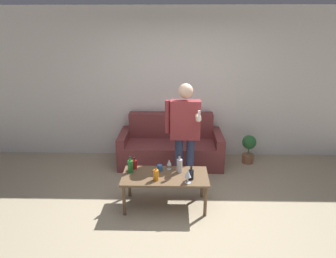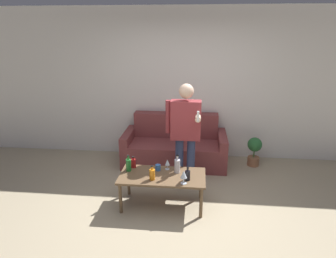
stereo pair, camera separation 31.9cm
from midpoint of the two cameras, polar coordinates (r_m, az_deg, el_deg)
ground_plane at (r=3.97m, az=3.80°, el=-17.14°), size 16.00×16.00×0.00m
wall_back at (r=5.49m, az=4.96°, el=8.34°), size 8.00×0.06×2.70m
couch at (r=5.39m, az=3.01°, el=-3.38°), size 1.80×0.82×0.86m
coffee_table at (r=4.06m, az=1.19°, el=-9.42°), size 1.15×0.57×0.46m
bottle_orange at (r=4.13m, az=-5.33°, el=-6.82°), size 0.07×0.07×0.23m
bottle_green at (r=3.91m, az=6.12°, el=-8.76°), size 0.07×0.07×0.18m
bottle_dark at (r=3.89m, az=-0.66°, el=-8.64°), size 0.07×0.07×0.20m
bottle_yellow at (r=4.24m, az=-4.45°, el=-6.50°), size 0.07×0.07×0.17m
bottle_red at (r=4.08m, az=4.03°, el=-7.00°), size 0.08×0.08×0.26m
wine_glass_near at (r=4.16m, az=2.09°, el=-6.45°), size 0.07×0.07×0.15m
wine_glass_far at (r=3.80m, az=5.45°, el=-8.68°), size 0.08×0.08×0.18m
cup_on_table at (r=4.15m, az=0.29°, el=-7.40°), size 0.07×0.07×0.08m
person_standing_front at (r=4.39m, az=5.39°, el=0.05°), size 0.51×0.42×1.59m
potted_plant at (r=5.52m, az=17.72°, el=-3.77°), size 0.25×0.25×0.52m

